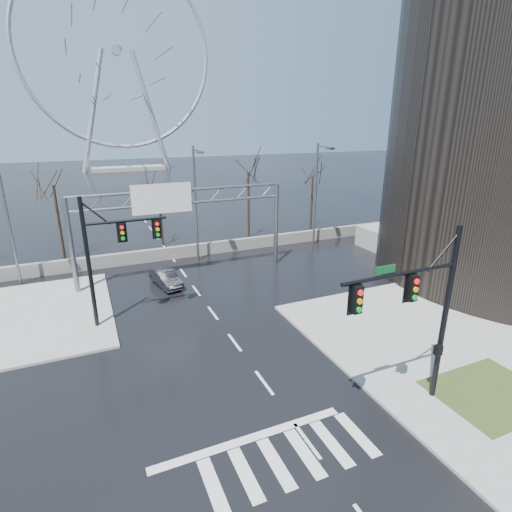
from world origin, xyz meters
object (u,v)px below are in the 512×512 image
signal_mast_far (108,249)px  ferris_wheel (117,59)px  signal_mast_near (424,305)px  sign_gantry (178,214)px  car (166,278)px

signal_mast_far → ferris_wheel: bearing=82.8°
signal_mast_far → ferris_wheel: 89.30m
signal_mast_near → signal_mast_far: same height
signal_mast_near → ferris_wheel: ferris_wheel is taller
signal_mast_far → sign_gantry: size_ratio=0.49×
sign_gantry → car: size_ratio=4.30×
sign_gantry → signal_mast_near: bearing=-73.8°
signal_mast_near → ferris_wheel: (-0.14, 99.04, 21.26)m
signal_mast_far → car: bearing=50.6°
signal_mast_near → ferris_wheel: bearing=90.1°
sign_gantry → signal_mast_far: bearing=-132.5°
signal_mast_near → ferris_wheel: 101.29m
signal_mast_far → car: signal_mast_far is taller
signal_mast_far → sign_gantry: (5.49, 6.00, 0.35)m
signal_mast_far → ferris_wheel: (10.87, 86.04, 21.30)m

